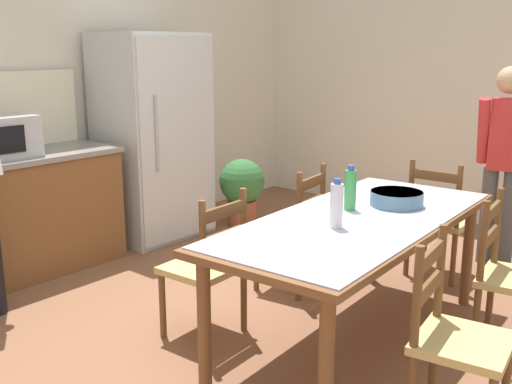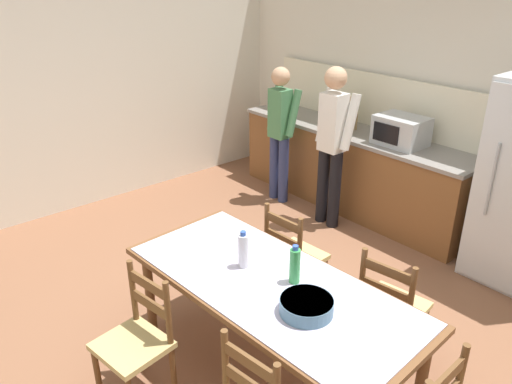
# 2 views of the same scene
# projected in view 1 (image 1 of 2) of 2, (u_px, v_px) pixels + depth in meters

# --- Properties ---
(ground_plane) EXTENTS (8.32, 8.32, 0.00)m
(ground_plane) POSITION_uv_depth(u_px,v_px,m) (280.00, 341.00, 3.59)
(ground_plane) COLOR brown
(wall_back) EXTENTS (6.52, 0.12, 2.90)m
(wall_back) POSITION_uv_depth(u_px,v_px,m) (27.00, 81.00, 4.92)
(wall_back) COLOR silver
(wall_back) RESTS_ON ground
(wall_right) EXTENTS (0.12, 5.20, 2.90)m
(wall_right) POSITION_uv_depth(u_px,v_px,m) (493.00, 76.00, 5.66)
(wall_right) COLOR silver
(wall_right) RESTS_ON ground
(refrigerator) EXTENTS (0.89, 0.73, 1.84)m
(refrigerator) POSITION_uv_depth(u_px,v_px,m) (153.00, 137.00, 5.43)
(refrigerator) COLOR silver
(refrigerator) RESTS_ON ground
(dining_table) EXTENTS (2.12, 1.02, 0.78)m
(dining_table) POSITION_uv_depth(u_px,v_px,m) (358.00, 230.00, 3.43)
(dining_table) COLOR brown
(dining_table) RESTS_ON ground
(bottle_near_centre) EXTENTS (0.07, 0.07, 0.27)m
(bottle_near_centre) POSITION_uv_depth(u_px,v_px,m) (337.00, 205.00, 3.18)
(bottle_near_centre) COLOR silver
(bottle_near_centre) RESTS_ON dining_table
(bottle_off_centre) EXTENTS (0.07, 0.07, 0.27)m
(bottle_off_centre) POSITION_uv_depth(u_px,v_px,m) (350.00, 189.00, 3.53)
(bottle_off_centre) COLOR green
(bottle_off_centre) RESTS_ON dining_table
(serving_bowl) EXTENTS (0.32, 0.32, 0.09)m
(serving_bowl) POSITION_uv_depth(u_px,v_px,m) (397.00, 198.00, 3.64)
(serving_bowl) COLOR slate
(serving_bowl) RESTS_ON dining_table
(chair_side_far_right) EXTENTS (0.47, 0.46, 0.91)m
(chair_side_far_right) POSITION_uv_depth(u_px,v_px,m) (294.00, 230.00, 4.29)
(chair_side_far_right) COLOR brown
(chair_side_far_right) RESTS_ON ground
(chair_side_near_right) EXTENTS (0.47, 0.45, 0.91)m
(chair_side_near_right) POSITION_uv_depth(u_px,v_px,m) (511.00, 277.00, 3.42)
(chair_side_near_right) COLOR brown
(chair_side_near_right) RESTS_ON ground
(chair_head_end) EXTENTS (0.41, 0.43, 0.91)m
(chair_head_end) POSITION_uv_depth(u_px,v_px,m) (439.00, 220.00, 4.52)
(chair_head_end) COLOR brown
(chair_head_end) RESTS_ON ground
(chair_side_far_left) EXTENTS (0.44, 0.42, 0.91)m
(chair_side_far_left) POSITION_uv_depth(u_px,v_px,m) (208.00, 267.00, 3.56)
(chair_side_far_left) COLOR brown
(chair_side_far_left) RESTS_ON ground
(chair_side_near_left) EXTENTS (0.47, 0.46, 0.91)m
(chair_side_near_left) POSITION_uv_depth(u_px,v_px,m) (455.00, 339.00, 2.69)
(chair_side_near_left) COLOR brown
(chair_side_near_left) RESTS_ON ground
(person_by_table) EXTENTS (0.31, 0.43, 1.58)m
(person_by_table) POSITION_uv_depth(u_px,v_px,m) (503.00, 156.00, 4.67)
(person_by_table) COLOR #4C4C4C
(person_by_table) RESTS_ON ground
(potted_plant) EXTENTS (0.44, 0.44, 0.67)m
(potted_plant) POSITION_uv_depth(u_px,v_px,m) (242.00, 188.00, 5.82)
(potted_plant) COLOR brown
(potted_plant) RESTS_ON ground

